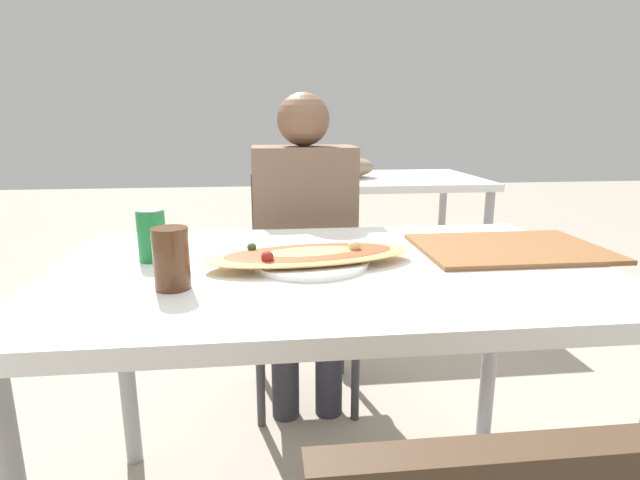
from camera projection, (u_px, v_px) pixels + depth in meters
dining_table at (330, 294)px, 1.19m from camera, size 1.29×0.80×0.74m
chair_far_seated at (303, 273)px, 1.93m from camera, size 0.40×0.40×0.87m
person_seated at (305, 233)px, 1.78m from camera, size 0.36×0.24×1.16m
pizza_main at (310, 257)px, 1.17m from camera, size 0.51×0.27×0.05m
soda_can at (152, 235)px, 1.19m from camera, size 0.07×0.07×0.12m
drink_glass at (171, 259)px, 0.99m from camera, size 0.07×0.07×0.13m
serving_tray at (509, 248)px, 1.30m from camera, size 0.47×0.33×0.01m
background_table at (376, 187)px, 2.93m from camera, size 1.10×0.80×0.86m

